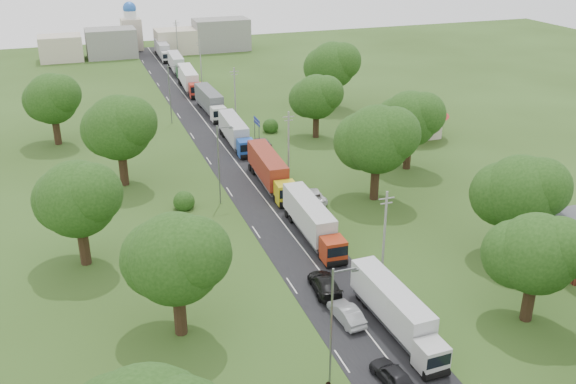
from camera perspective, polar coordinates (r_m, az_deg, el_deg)
name	(u,v)px	position (r m, az deg, el deg)	size (l,w,h in m)	color
ground	(305,251)	(68.17, 1.51, -5.31)	(260.00, 260.00, 0.00)	#2A4216
road	(252,183)	(85.32, -3.22, 0.82)	(8.00, 200.00, 0.04)	black
info_sign	(257,125)	(99.20, -2.80, 5.95)	(0.12, 3.10, 4.10)	slate
pole_1	(384,233)	(62.40, 8.57, -3.60)	(1.60, 0.24, 9.00)	gray
pole_2	(289,143)	(86.10, 0.05, 4.40)	(1.60, 0.24, 9.00)	gray
pole_3	(235,92)	(111.80, -4.74, 8.82)	(1.60, 0.24, 9.00)	gray
pole_4	(201,60)	(138.39, -7.77, 11.53)	(1.60, 0.24, 9.00)	gray
pole_5	(177,38)	(165.45, -9.85, 13.35)	(1.60, 0.24, 9.00)	gray
lamp_0	(333,321)	(47.76, 4.06, -11.39)	(2.03, 0.22, 10.00)	slate
lamp_1	(220,161)	(77.55, -6.07, 2.75)	(2.03, 0.22, 10.00)	slate
lamp_2	(171,91)	(110.44, -10.40, 8.80)	(2.03, 0.22, 10.00)	slate
tree_2	(535,253)	(58.10, 21.14, -5.07)	(8.00, 8.00, 10.10)	#382616
tree_3	(520,192)	(68.29, 19.90, -0.01)	(8.80, 8.80, 11.07)	#382616
tree_4	(376,139)	(78.46, 7.87, 4.70)	(9.60, 9.60, 12.05)	#382616
tree_5	(410,119)	(89.46, 10.75, 6.44)	(8.80, 8.80, 11.07)	#382616
tree_6	(316,97)	(101.39, 2.51, 8.46)	(8.00, 8.00, 10.10)	#382616
tree_7	(332,65)	(117.95, 3.94, 11.20)	(9.60, 9.60, 12.05)	#382616
tree_10	(175,258)	(52.99, -10.00, -5.79)	(8.80, 8.80, 11.07)	#382616
tree_11	(77,198)	(66.13, -18.24, -0.54)	(8.80, 8.80, 11.07)	#382616
tree_12	(119,127)	(84.92, -14.82, 5.59)	(9.60, 9.60, 12.05)	#382616
tree_13	(52,98)	(104.20, -20.25, 7.81)	(8.80, 8.80, 11.07)	#382616
house_cream	(416,115)	(104.17, 11.29, 6.75)	(10.08, 10.08, 5.80)	beige
distant_town	(155,40)	(169.83, -11.77, 13.05)	(52.00, 8.00, 8.00)	gray
church	(131,29)	(176.82, -13.75, 13.90)	(5.00, 5.00, 12.30)	beige
truck_0	(396,310)	(55.96, 9.59, -10.33)	(2.68, 13.48, 3.73)	#B8B8B8
truck_1	(312,220)	(70.22, 2.13, -2.51)	(2.69, 14.09, 3.90)	#9B2C11
truck_2	(270,170)	(83.61, -1.63, 1.97)	(3.10, 14.86, 4.11)	gold
truck_3	(235,132)	(99.29, -4.73, 5.34)	(2.78, 14.00, 3.87)	#1C49A8
truck_4	(210,101)	(116.31, -6.93, 8.00)	(2.80, 14.44, 4.00)	silver
truck_5	(189,80)	(132.53, -8.78, 9.85)	(3.19, 15.09, 4.17)	#AB261A
truck_6	(177,63)	(148.86, -9.86, 11.20)	(2.87, 13.86, 3.83)	#286A30
truck_7	(163,50)	(164.97, -11.07, 12.30)	(2.62, 13.99, 3.88)	silver
car_lane_front	(393,375)	(51.09, 9.31, -15.75)	(1.79, 4.45, 1.52)	black
car_lane_mid	(347,313)	(57.22, 5.22, -10.70)	(1.61, 4.62, 1.52)	#989BA0
car_lane_rear	(325,284)	(61.04, 3.29, -8.19)	(2.26, 5.56, 1.61)	black
car_verge_near	(313,196)	(79.52, 2.23, -0.36)	(2.36, 5.12, 1.42)	silver
car_verge_far	(262,142)	(98.50, -2.33, 4.44)	(1.72, 4.28, 1.46)	slate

